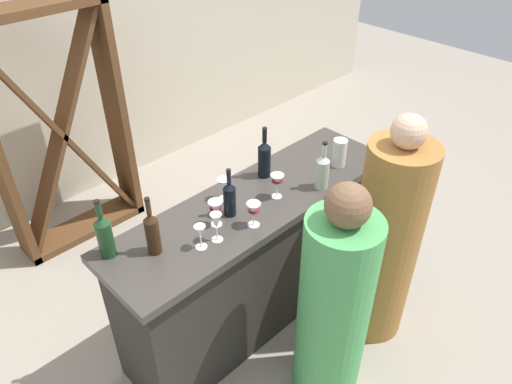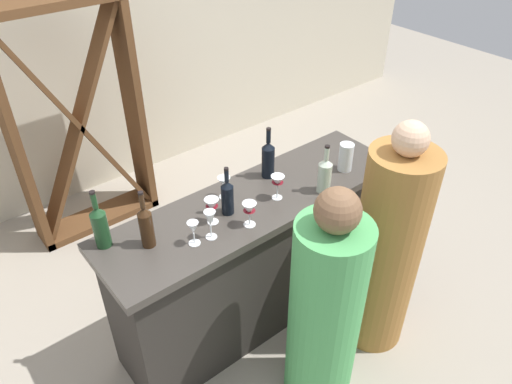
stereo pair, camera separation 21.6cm
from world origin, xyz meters
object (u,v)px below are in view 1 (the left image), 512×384
object	(u,v)px
wine_bottle_leftmost_olive_green	(105,235)
wine_glass_far_right	(224,185)
wine_bottle_rightmost_clear_pale	(322,171)
wine_glass_near_left	(254,210)
person_center_guest	(386,242)
wine_bottle_center_near_black	(229,198)
wine_bottle_second_right_near_black	(264,158)
water_pitcher	(339,153)
wine_bottle_second_left_amber_brown	(152,232)
person_left_guest	(334,307)
wine_glass_far_left	(277,181)
wine_glass_near_right	(200,233)
wine_glass_near_center	(216,222)
wine_glass_far_center	(216,209)
wine_rack	(60,133)

from	to	relation	value
wine_bottle_leftmost_olive_green	wine_glass_far_right	world-z (taller)	wine_bottle_leftmost_olive_green
wine_bottle_rightmost_clear_pale	wine_glass_near_left	world-z (taller)	wine_bottle_rightmost_clear_pale
wine_glass_near_left	person_center_guest	world-z (taller)	person_center_guest
wine_bottle_center_near_black	wine_bottle_rightmost_clear_pale	distance (m)	0.60
wine_bottle_second_right_near_black	water_pitcher	bearing A→B (deg)	-29.97
wine_bottle_second_right_near_black	wine_bottle_second_left_amber_brown	bearing A→B (deg)	-173.43
wine_bottle_second_right_near_black	wine_glass_near_left	bearing A→B (deg)	-141.72
wine_bottle_center_near_black	person_left_guest	bearing A→B (deg)	-79.06
wine_bottle_leftmost_olive_green	wine_glass_far_left	size ratio (longest dim) A/B	2.22
wine_glass_near_right	wine_glass_far_right	xyz separation A→B (m)	(0.36, 0.23, 0.00)
wine_bottle_second_left_amber_brown	wine_glass_far_right	xyz separation A→B (m)	(0.55, 0.09, -0.03)
wine_bottle_leftmost_olive_green	wine_glass_far_right	xyz separation A→B (m)	(0.73, -0.05, -0.03)
wine_glass_far_right	wine_glass_far_left	bearing A→B (deg)	-40.44
wine_bottle_second_left_amber_brown	water_pitcher	distance (m)	1.32
wine_bottle_rightmost_clear_pale	water_pitcher	xyz separation A→B (m)	(0.27, 0.08, -0.03)
wine_bottle_center_near_black	wine_glass_near_center	distance (m)	0.23
wine_bottle_leftmost_olive_green	water_pitcher	world-z (taller)	wine_bottle_leftmost_olive_green
water_pitcher	person_left_guest	size ratio (longest dim) A/B	0.13
wine_glass_near_right	wine_glass_far_left	size ratio (longest dim) A/B	0.91
wine_bottle_second_left_amber_brown	wine_glass_far_center	xyz separation A→B (m)	(0.36, -0.06, -0.02)
person_left_guest	wine_glass_far_center	bearing A→B (deg)	5.85
wine_glass_near_left	wine_glass_near_right	bearing A→B (deg)	169.20
wine_glass_near_center	wine_bottle_leftmost_olive_green	bearing A→B (deg)	147.35
wine_bottle_leftmost_olive_green	person_left_guest	xyz separation A→B (m)	(0.79, -0.86, -0.45)
wine_glass_near_right	wine_bottle_second_right_near_black	bearing A→B (deg)	19.07
wine_bottle_leftmost_olive_green	wine_bottle_center_near_black	size ratio (longest dim) A/B	1.14
wine_bottle_second_left_amber_brown	wine_glass_far_right	world-z (taller)	wine_bottle_second_left_amber_brown
wine_rack	wine_glass_near_right	bearing A→B (deg)	-92.37
wine_bottle_rightmost_clear_pale	wine_glass_far_right	size ratio (longest dim) A/B	2.26
person_left_guest	wine_bottle_rightmost_clear_pale	bearing A→B (deg)	-56.61
person_left_guest	wine_glass_near_center	bearing A→B (deg)	15.47
person_left_guest	person_center_guest	xyz separation A→B (m)	(0.58, 0.07, 0.06)
wine_bottle_center_near_black	wine_glass_far_center	world-z (taller)	wine_bottle_center_near_black
wine_glass_far_right	person_left_guest	bearing A→B (deg)	-85.73
wine_bottle_leftmost_olive_green	wine_glass_near_right	world-z (taller)	wine_bottle_leftmost_olive_green
wine_bottle_second_right_near_black	wine_rack	bearing A→B (deg)	112.56
wine_bottle_rightmost_clear_pale	water_pitcher	world-z (taller)	wine_bottle_rightmost_clear_pale
wine_bottle_center_near_black	wine_glass_far_left	bearing A→B (deg)	-13.25
wine_glass_far_center	wine_bottle_second_left_amber_brown	bearing A→B (deg)	171.24
wine_bottle_rightmost_clear_pale	wine_glass_near_right	xyz separation A→B (m)	(-0.86, 0.09, -0.02)
wine_bottle_second_left_amber_brown	wine_bottle_second_right_near_black	xyz separation A→B (m)	(0.89, 0.10, -0.00)
wine_bottle_second_left_amber_brown	wine_bottle_second_right_near_black	bearing A→B (deg)	6.57
wine_glass_far_center	wine_glass_far_left	bearing A→B (deg)	-7.10
wine_glass_far_right	person_center_guest	bearing A→B (deg)	-48.67
wine_rack	wine_bottle_second_right_near_black	bearing A→B (deg)	-67.44
wine_glass_near_left	wine_glass_near_center	bearing A→B (deg)	168.21
wine_glass_far_center	wine_bottle_leftmost_olive_green	bearing A→B (deg)	159.81
wine_bottle_center_near_black	wine_bottle_second_right_near_black	distance (m)	0.43
wine_glass_near_center	person_center_guest	size ratio (longest dim) A/B	0.11
wine_bottle_second_left_amber_brown	wine_bottle_center_near_black	distance (m)	0.48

